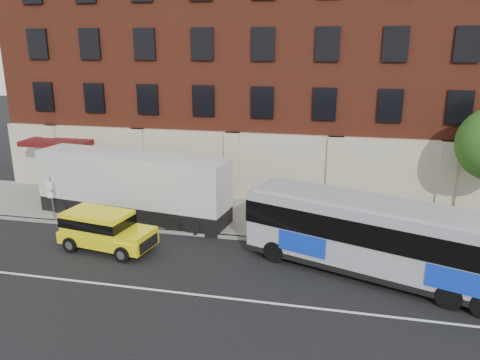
% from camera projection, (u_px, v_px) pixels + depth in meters
% --- Properties ---
extents(ground, '(120.00, 120.00, 0.00)m').
position_uv_depth(ground, '(161.00, 298.00, 17.70)').
color(ground, black).
rests_on(ground, ground).
extents(sidewalk, '(60.00, 6.00, 0.15)m').
position_uv_depth(sidewalk, '(221.00, 214.00, 26.12)').
color(sidewalk, gray).
rests_on(sidewalk, ground).
extents(kerb, '(60.00, 0.25, 0.15)m').
position_uv_depth(kerb, '(206.00, 235.00, 23.30)').
color(kerb, gray).
rests_on(kerb, ground).
extents(lane_line, '(60.00, 0.12, 0.01)m').
position_uv_depth(lane_line, '(166.00, 291.00, 18.17)').
color(lane_line, silver).
rests_on(lane_line, ground).
extents(building, '(30.00, 12.10, 15.00)m').
position_uv_depth(building, '(249.00, 68.00, 31.43)').
color(building, maroon).
rests_on(building, sidewalk).
extents(sign_pole, '(0.30, 0.20, 2.50)m').
position_uv_depth(sign_pole, '(51.00, 196.00, 24.79)').
color(sign_pole, slate).
rests_on(sign_pole, ground).
extents(city_bus, '(11.75, 6.29, 3.18)m').
position_uv_depth(city_bus, '(386.00, 238.00, 18.77)').
color(city_bus, '#9C9EA5').
rests_on(city_bus, ground).
extents(yellow_suv, '(4.75, 2.58, 1.77)m').
position_uv_depth(yellow_suv, '(103.00, 228.00, 21.67)').
color(yellow_suv, '#FFEB0F').
rests_on(yellow_suv, ground).
extents(shipping_container, '(10.93, 3.67, 3.58)m').
position_uv_depth(shipping_container, '(132.00, 187.00, 25.26)').
color(shipping_container, black).
rests_on(shipping_container, ground).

